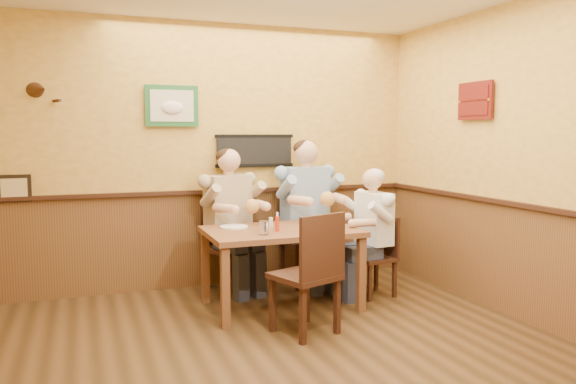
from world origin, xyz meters
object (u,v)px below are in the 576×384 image
(chair_near_side, at_px, (305,273))
(chair_back_right, at_px, (305,240))
(dining_table, at_px, (281,239))
(chair_back_left, at_px, (228,246))
(pepper_shaker, at_px, (262,226))
(diner_white_elder, at_px, (374,239))
(water_glass_left, at_px, (264,228))
(hot_sauce_bottle, at_px, (277,223))
(water_glass_mid, at_px, (306,226))
(diner_tan_shirt, at_px, (228,227))
(diner_blue_polo, at_px, (305,220))
(cola_tumbler, at_px, (319,227))
(salt_shaker, at_px, (271,223))
(chair_right_end, at_px, (373,256))

(chair_near_side, bearing_deg, chair_back_right, -131.90)
(dining_table, bearing_deg, chair_back_left, 113.34)
(pepper_shaker, bearing_deg, diner_white_elder, 4.29)
(chair_near_side, distance_m, water_glass_left, 0.60)
(hot_sauce_bottle, bearing_deg, water_glass_mid, -37.93)
(diner_white_elder, bearing_deg, chair_back_right, -150.08)
(diner_tan_shirt, height_order, diner_blue_polo, diner_blue_polo)
(diner_blue_polo, distance_m, cola_tumbler, 1.00)
(diner_blue_polo, height_order, water_glass_left, diner_blue_polo)
(diner_blue_polo, bearing_deg, pepper_shaker, -140.43)
(chair_back_right, bearing_deg, hot_sauce_bottle, -132.93)
(chair_back_left, bearing_deg, dining_table, -83.60)
(salt_shaker, xyz_separation_m, pepper_shaker, (-0.14, -0.16, -0.00))
(water_glass_left, bearing_deg, salt_shaker, 62.21)
(hot_sauce_bottle, height_order, salt_shaker, hot_sauce_bottle)
(chair_near_side, bearing_deg, diner_blue_polo, -131.90)
(water_glass_left, bearing_deg, hot_sauce_bottle, 36.92)
(diner_white_elder, bearing_deg, diner_blue_polo, -150.08)
(chair_back_right, bearing_deg, chair_near_side, -117.98)
(cola_tumbler, bearing_deg, hot_sauce_bottle, 151.73)
(chair_right_end, bearing_deg, hot_sauce_bottle, -89.94)
(chair_back_right, distance_m, water_glass_mid, 1.07)
(dining_table, relative_size, hot_sauce_bottle, 8.88)
(diner_white_elder, distance_m, pepper_shaker, 1.23)
(diner_tan_shirt, relative_size, diner_white_elder, 1.15)
(water_glass_mid, xyz_separation_m, hot_sauce_bottle, (-0.21, 0.17, 0.01))
(chair_right_end, distance_m, salt_shaker, 1.14)
(chair_back_right, distance_m, cola_tumbler, 1.04)
(chair_right_end, bearing_deg, water_glass_mid, -77.91)
(diner_white_elder, bearing_deg, chair_near_side, -61.99)
(diner_white_elder, xyz_separation_m, pepper_shaker, (-1.21, -0.09, 0.22))
(chair_near_side, distance_m, water_glass_mid, 0.57)
(chair_right_end, xyz_separation_m, water_glass_left, (-1.24, -0.26, 0.41))
(chair_back_left, relative_size, diner_white_elder, 0.81)
(water_glass_left, height_order, water_glass_mid, water_glass_mid)
(chair_back_right, relative_size, pepper_shaker, 10.57)
(chair_back_left, xyz_separation_m, pepper_shaker, (0.11, -0.80, 0.33))
(chair_right_end, height_order, pepper_shaker, pepper_shaker)
(water_glass_mid, relative_size, hot_sauce_bottle, 0.83)
(water_glass_mid, bearing_deg, cola_tumbler, -7.34)
(diner_white_elder, distance_m, cola_tumbler, 0.84)
(water_glass_mid, xyz_separation_m, pepper_shaker, (-0.34, 0.21, -0.02))
(chair_back_left, distance_m, chair_near_side, 1.48)
(dining_table, distance_m, salt_shaker, 0.19)
(salt_shaker, bearing_deg, cola_tumbler, -50.13)
(hot_sauce_bottle, xyz_separation_m, salt_shaker, (0.01, 0.21, -0.03))
(diner_blue_polo, distance_m, salt_shaker, 0.82)
(water_glass_left, xyz_separation_m, pepper_shaker, (0.04, 0.17, -0.01))
(water_glass_left, relative_size, pepper_shaker, 1.32)
(chair_back_left, bearing_deg, pepper_shaker, -99.05)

